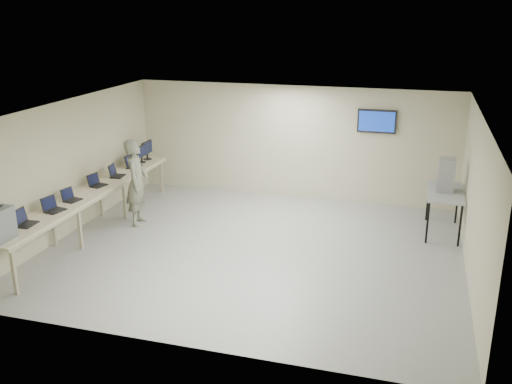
# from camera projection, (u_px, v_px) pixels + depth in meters

# --- Properties ---
(room) EXTENTS (8.01, 7.01, 2.81)m
(room) POSITION_uv_depth(u_px,v_px,m) (256.00, 181.00, 10.91)
(room) COLOR #9F9F9F
(room) RESTS_ON ground
(workbench) EXTENTS (0.76, 6.00, 0.90)m
(workbench) POSITION_uv_depth(u_px,v_px,m) (90.00, 195.00, 11.99)
(workbench) COLOR beige
(workbench) RESTS_ON ground
(laptop_0) EXTENTS (0.32, 0.38, 0.29)m
(laptop_0) POSITION_uv_depth(u_px,v_px,m) (24.00, 221.00, 10.13)
(laptop_0) COLOR black
(laptop_0) RESTS_ON workbench
(laptop_1) EXTENTS (0.37, 0.41, 0.28)m
(laptop_1) POSITION_uv_depth(u_px,v_px,m) (52.00, 207.00, 10.81)
(laptop_1) COLOR black
(laptop_1) RESTS_ON workbench
(laptop_2) EXTENTS (0.33, 0.37, 0.26)m
(laptop_2) POSITION_uv_depth(u_px,v_px,m) (70.00, 197.00, 11.39)
(laptop_2) COLOR black
(laptop_2) RESTS_ON workbench
(laptop_3) EXTENTS (0.35, 0.39, 0.27)m
(laptop_3) POSITION_uv_depth(u_px,v_px,m) (96.00, 183.00, 12.32)
(laptop_3) COLOR black
(laptop_3) RESTS_ON workbench
(laptop_4) EXTENTS (0.34, 0.39, 0.28)m
(laptop_4) POSITION_uv_depth(u_px,v_px,m) (115.00, 173.00, 13.00)
(laptop_4) COLOR black
(laptop_4) RESTS_ON workbench
(laptop_5) EXTENTS (0.34, 0.41, 0.30)m
(laptop_5) POSITION_uv_depth(u_px,v_px,m) (132.00, 164.00, 13.75)
(laptop_5) COLOR black
(laptop_5) RESTS_ON workbench
(monitor_near) EXTENTS (0.19, 0.43, 0.43)m
(monitor_near) POSITION_uv_depth(u_px,v_px,m) (141.00, 152.00, 14.10)
(monitor_near) COLOR black
(monitor_near) RESTS_ON workbench
(monitor_far) EXTENTS (0.21, 0.47, 0.47)m
(monitor_far) POSITION_uv_depth(u_px,v_px,m) (147.00, 149.00, 14.38)
(monitor_far) COLOR black
(monitor_far) RESTS_ON workbench
(soldier) EXTENTS (0.60, 0.78, 1.92)m
(soldier) POSITION_uv_depth(u_px,v_px,m) (137.00, 182.00, 12.39)
(soldier) COLOR #687254
(soldier) RESTS_ON ground
(side_table) EXTENTS (0.72, 1.55, 0.93)m
(side_table) POSITION_uv_depth(u_px,v_px,m) (445.00, 194.00, 11.92)
(side_table) COLOR #9D9E9F
(side_table) RESTS_ON ground
(storage_bins) EXTENTS (0.33, 0.37, 0.70)m
(storage_bins) POSITION_uv_depth(u_px,v_px,m) (446.00, 175.00, 11.80)
(storage_bins) COLOR #A5A7A9
(storage_bins) RESTS_ON side_table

